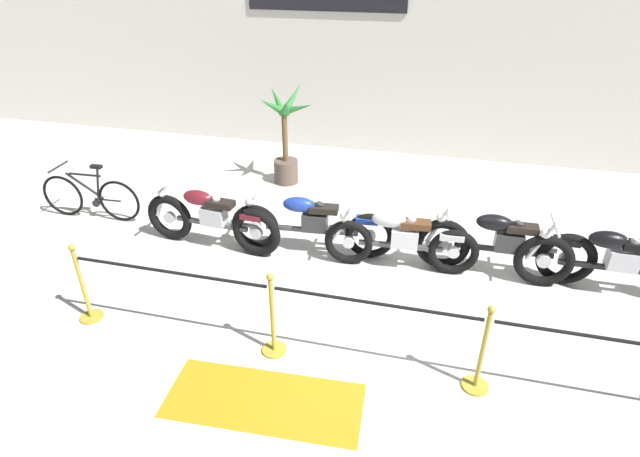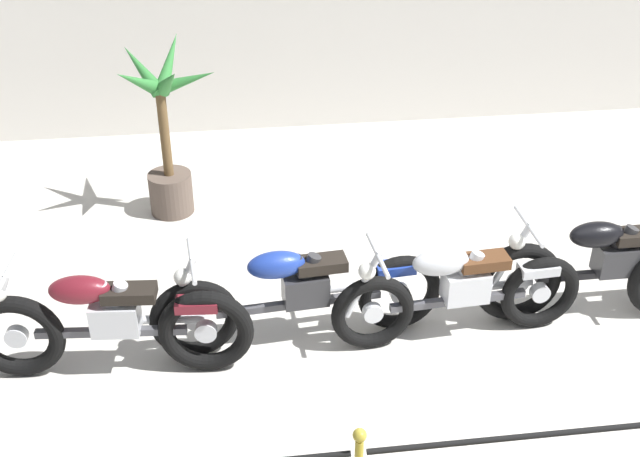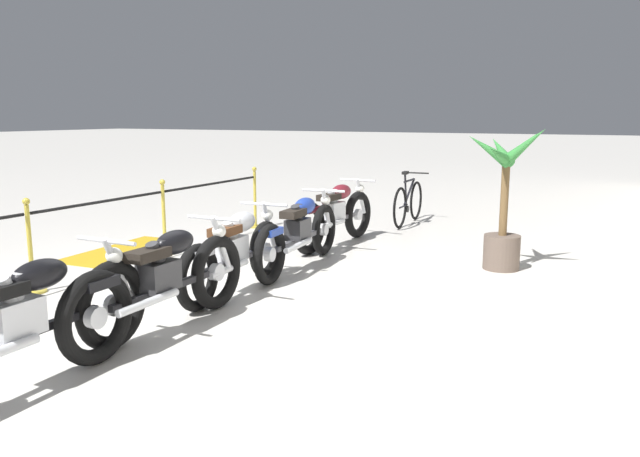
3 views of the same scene
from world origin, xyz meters
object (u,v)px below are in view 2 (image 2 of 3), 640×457
object	(u,v)px
motorcycle_blue_1	(298,295)
motorcycle_silver_2	(458,291)
motorcycle_black_3	(609,266)
potted_palm_left_of_row	(167,140)
motorcycle_maroon_0	(109,324)

from	to	relation	value
motorcycle_blue_1	motorcycle_silver_2	world-z (taller)	motorcycle_blue_1
motorcycle_blue_1	motorcycle_black_3	xyz separation A→B (m)	(2.65, 0.07, 0.01)
motorcycle_black_3	motorcycle_silver_2	bearing A→B (deg)	-172.82
motorcycle_blue_1	potted_palm_left_of_row	bearing A→B (deg)	115.19
motorcycle_silver_2	motorcycle_black_3	xyz separation A→B (m)	(1.36, 0.17, 0.02)
motorcycle_blue_1	motorcycle_silver_2	size ratio (longest dim) A/B	1.13
motorcycle_maroon_0	motorcycle_silver_2	distance (m)	2.76
motorcycle_maroon_0	motorcycle_silver_2	size ratio (longest dim) A/B	1.03
motorcycle_silver_2	motorcycle_blue_1	bearing A→B (deg)	175.35
motorcycle_silver_2	potted_palm_left_of_row	size ratio (longest dim) A/B	1.14
motorcycle_silver_2	motorcycle_black_3	bearing A→B (deg)	7.18
motorcycle_blue_1	motorcycle_maroon_0	bearing A→B (deg)	-172.34
motorcycle_maroon_0	motorcycle_silver_2	bearing A→B (deg)	1.93
motorcycle_maroon_0	motorcycle_silver_2	world-z (taller)	motorcycle_maroon_0
motorcycle_maroon_0	potted_palm_left_of_row	distance (m)	2.57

